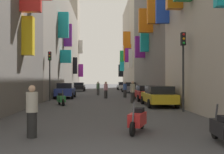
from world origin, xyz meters
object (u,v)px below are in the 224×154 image
at_px(parked_car_silver, 123,86).
at_px(scooter_green, 61,99).
at_px(pedestrian_mid_street, 98,88).
at_px(pedestrian_far_away, 32,111).
at_px(pedestrian_near_right, 125,90).
at_px(traffic_light_near_corner, 50,67).
at_px(parked_car_yellow, 159,95).
at_px(parked_car_grey, 129,87).
at_px(pedestrian_near_left, 106,90).
at_px(parked_car_blue, 65,90).
at_px(scooter_black, 223,128).
at_px(scooter_red, 138,119).
at_px(pedestrian_crossing, 133,92).
at_px(parked_car_red, 147,92).
at_px(parked_car_black, 79,86).
at_px(traffic_light_far_corner, 183,58).

height_order(parked_car_silver, scooter_green, parked_car_silver).
relative_size(pedestrian_mid_street, pedestrian_far_away, 0.94).
xyz_separation_m(pedestrian_near_right, traffic_light_near_corner, (-6.90, -4.59, 2.09)).
distance_m(parked_car_yellow, pedestrian_far_away, 12.01).
height_order(parked_car_grey, pedestrian_near_left, pedestrian_near_left).
height_order(parked_car_blue, scooter_black, parked_car_blue).
distance_m(scooter_red, pedestrian_crossing, 12.07).
xyz_separation_m(parked_car_silver, scooter_black, (-0.38, -40.71, -0.27)).
relative_size(parked_car_red, pedestrian_far_away, 2.40).
distance_m(parked_car_grey, pedestrian_near_left, 12.41).
bearing_deg(pedestrian_far_away, parked_car_red, 67.53).
height_order(parked_car_grey, traffic_light_near_corner, traffic_light_near_corner).
relative_size(scooter_green, pedestrian_crossing, 1.03).
bearing_deg(traffic_light_near_corner, pedestrian_mid_street, 65.60).
bearing_deg(pedestrian_crossing, scooter_black, -85.79).
height_order(scooter_black, pedestrian_mid_street, pedestrian_mid_street).
bearing_deg(pedestrian_crossing, parked_car_blue, 134.93).
xyz_separation_m(parked_car_blue, scooter_black, (7.10, -20.06, -0.33)).
relative_size(pedestrian_near_right, pedestrian_far_away, 0.96).
distance_m(parked_car_silver, parked_car_yellow, 29.33).
bearing_deg(parked_car_black, parked_car_silver, 30.09).
bearing_deg(scooter_red, parked_car_silver, 86.11).
bearing_deg(parked_car_red, pedestrian_near_left, 140.70).
bearing_deg(parked_car_yellow, pedestrian_far_away, -121.75).
bearing_deg(parked_car_grey, pedestrian_near_left, -106.76).
bearing_deg(pedestrian_mid_street, scooter_green, -101.64).
bearing_deg(pedestrian_near_right, pedestrian_crossing, -89.95).
relative_size(parked_car_silver, scooter_red, 2.28).
bearing_deg(pedestrian_crossing, pedestrian_near_left, 110.35).
height_order(parked_car_blue, scooter_red, parked_car_blue).
xyz_separation_m(parked_car_blue, traffic_light_near_corner, (-0.83, -4.00, 2.11)).
bearing_deg(scooter_red, parked_car_black, 97.91).
distance_m(scooter_red, scooter_green, 11.31).
distance_m(pedestrian_crossing, pedestrian_far_away, 13.67).
relative_size(parked_car_silver, pedestrian_crossing, 2.44).
height_order(parked_car_silver, traffic_light_near_corner, traffic_light_near_corner).
bearing_deg(pedestrian_far_away, parked_car_yellow, 58.25).
xyz_separation_m(scooter_black, scooter_red, (-2.26, 1.96, 0.00)).
relative_size(parked_car_black, pedestrian_mid_street, 2.61).
bearing_deg(pedestrian_mid_street, scooter_black, -81.25).
height_order(parked_car_yellow, scooter_black, parked_car_yellow).
xyz_separation_m(parked_car_silver, parked_car_grey, (0.16, -9.41, 0.03)).
distance_m(scooter_green, traffic_light_far_corner, 9.28).
relative_size(parked_car_yellow, parked_car_grey, 1.05).
distance_m(parked_car_silver, pedestrian_mid_street, 16.22).
bearing_deg(pedestrian_near_left, parked_car_black, 103.23).
height_order(pedestrian_crossing, traffic_light_far_corner, traffic_light_far_corner).
relative_size(parked_car_blue, parked_car_red, 0.96).
distance_m(parked_car_grey, pedestrian_near_right, 10.76).
bearing_deg(parked_car_black, pedestrian_near_right, -69.12).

